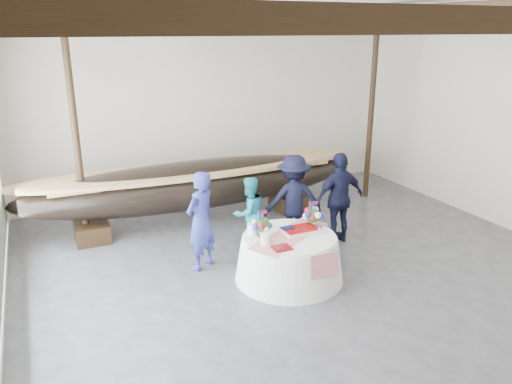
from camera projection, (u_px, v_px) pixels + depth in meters
name	position (u px, v px, depth m)	size (l,w,h in m)	color
floor	(338.00, 295.00, 8.24)	(10.00, 12.00, 0.01)	#3D3D42
wall_back	(212.00, 108.00, 12.73)	(10.00, 0.02, 4.50)	silver
ceiling	(354.00, 5.00, 6.83)	(10.00, 12.00, 0.01)	white
pavilion_structure	(325.00, 42.00, 7.61)	(9.80, 11.76, 4.50)	black
longboat_display	(197.00, 184.00, 11.02)	(7.68, 1.54, 1.44)	black
banquet_table	(289.00, 257.00, 8.68)	(1.89, 1.89, 0.81)	white
tabletop_items	(287.00, 225.00, 8.63)	(1.80, 1.33, 0.40)	red
guest_woman_blue	(201.00, 221.00, 8.93)	(0.67, 0.44, 1.83)	navy
guest_woman_teal	(249.00, 213.00, 9.81)	(0.71, 0.56, 1.47)	teal
guest_man_left	(293.00, 200.00, 10.03)	(1.19, 0.68, 1.84)	black
guest_man_right	(339.00, 198.00, 10.05)	(1.10, 0.46, 1.88)	black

